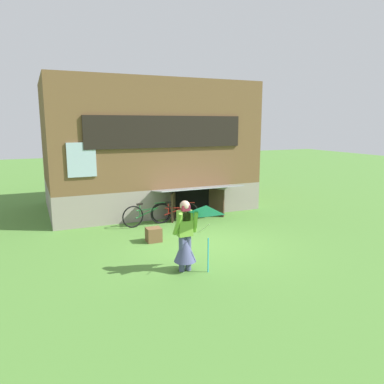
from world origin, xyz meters
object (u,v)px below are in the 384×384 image
Objects in this scene: bicycle_red at (175,212)px; wooden_crate at (154,235)px; person at (185,242)px; bicycle_green at (147,214)px; kite at (206,223)px.

wooden_crate is at bearing -115.67° from bicycle_red.
person is at bearing -89.82° from wooden_crate.
bicycle_green is at bearing 79.40° from wooden_crate.
bicycle_red is 1.00m from bicycle_green.
bicycle_green is (-1.00, 0.02, 0.02)m from bicycle_red.
bicycle_green is (0.05, 4.61, -0.88)m from kite.
wooden_crate is (-0.32, -1.72, -0.18)m from bicycle_green.
wooden_crate is (-0.01, 2.35, -0.50)m from person.
bicycle_red is 2.15m from wooden_crate.
bicycle_red is (1.32, 4.05, -0.35)m from person.
kite reaches higher than bicycle_green.
kite is 0.87× the size of bicycle_green.
kite is at bearing -84.56° from wooden_crate.
kite is (0.27, -0.54, 0.56)m from person.
bicycle_red is 3.77× the size of wooden_crate.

